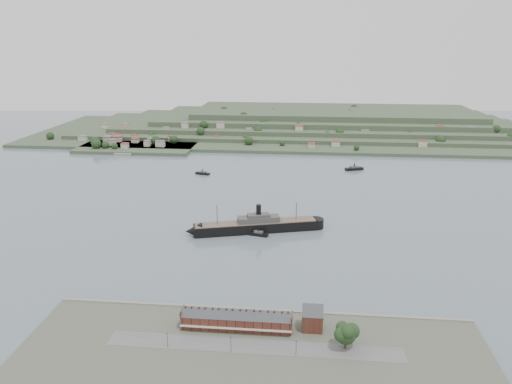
# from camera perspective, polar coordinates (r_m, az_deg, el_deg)

# --- Properties ---
(ground) EXTENTS (1400.00, 1400.00, 0.00)m
(ground) POSITION_cam_1_polar(r_m,az_deg,el_deg) (409.16, 2.42, -2.92)
(ground) COLOR slate
(ground) RESTS_ON ground
(near_shore) EXTENTS (220.00, 80.00, 2.60)m
(near_shore) POSITION_cam_1_polar(r_m,az_deg,el_deg) (242.51, -0.40, -18.05)
(near_shore) COLOR #4C5142
(near_shore) RESTS_ON ground
(terrace_row) EXTENTS (55.60, 9.80, 11.07)m
(terrace_row) POSITION_cam_1_polar(r_m,az_deg,el_deg) (255.84, -2.23, -14.43)
(terrace_row) COLOR #4E221C
(terrace_row) RESTS_ON ground
(gabled_building) EXTENTS (10.40, 10.18, 14.09)m
(gabled_building) POSITION_cam_1_polar(r_m,az_deg,el_deg) (256.68, 6.47, -14.07)
(gabled_building) COLOR #4E221C
(gabled_building) RESTS_ON ground
(far_peninsula) EXTENTS (760.00, 309.00, 30.00)m
(far_peninsula) POSITION_cam_1_polar(r_m,az_deg,el_deg) (787.21, 6.24, 7.73)
(far_peninsula) COLOR #32442D
(far_peninsula) RESTS_ON ground
(steamship) EXTENTS (104.23, 39.73, 25.55)m
(steamship) POSITION_cam_1_polar(r_m,az_deg,el_deg) (377.82, -0.39, -3.90)
(steamship) COLOR black
(steamship) RESTS_ON ground
(tugboat) EXTENTS (15.13, 7.22, 6.58)m
(tugboat) POSITION_cam_1_polar(r_m,az_deg,el_deg) (371.55, 0.28, -4.79)
(tugboat) COLOR black
(tugboat) RESTS_ON ground
(ferry_west) EXTENTS (16.46, 8.81, 5.95)m
(ferry_west) POSITION_cam_1_polar(r_m,az_deg,el_deg) (539.14, -6.12, 2.16)
(ferry_west) COLOR black
(ferry_west) RESTS_ON ground
(ferry_east) EXTENTS (21.20, 12.75, 7.70)m
(ferry_east) POSITION_cam_1_polar(r_m,az_deg,el_deg) (564.19, 11.15, 2.65)
(ferry_east) COLOR black
(ferry_east) RESTS_ON ground
(fig_tree) EXTENTS (12.13, 10.51, 13.54)m
(fig_tree) POSITION_cam_1_polar(r_m,az_deg,el_deg) (243.33, 10.31, -15.60)
(fig_tree) COLOR #3F2F1D
(fig_tree) RESTS_ON ground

